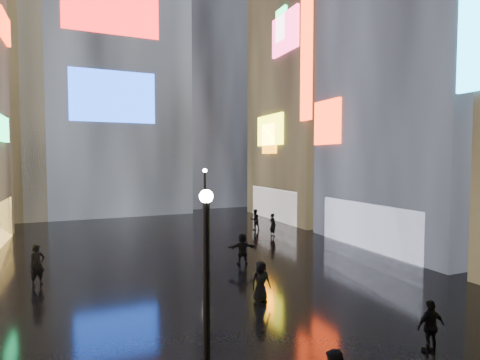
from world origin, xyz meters
TOP-DOWN VIEW (x-y plane):
  - ground at (0.00, 20.00)m, footprint 140.00×140.00m
  - building_right_mid at (15.98, 17.01)m, footprint 10.28×13.70m
  - building_right_far at (15.98, 30.00)m, footprint 10.28×12.00m
  - tower_main at (-3.00, 43.97)m, footprint 16.00×14.20m
  - tower_flank_right at (9.00, 46.00)m, footprint 12.00×12.00m
  - lamp_near at (-3.48, 5.60)m, footprint 0.30×0.30m
  - lamp_far at (2.00, 23.12)m, footprint 0.30×0.30m
  - pedestrian_3 at (3.69, 5.90)m, footprint 0.98×0.51m
  - pedestrian_4 at (0.75, 11.58)m, footprint 0.82×0.54m
  - pedestrian_5 at (2.19, 16.83)m, footprint 1.69×0.87m
  - pedestrian_6 at (-7.94, 17.36)m, footprint 0.83×0.77m
  - pedestrian_7 at (7.21, 25.94)m, footprint 0.92×0.77m
  - umbrella_2 at (0.75, 11.58)m, footprint 1.45×1.44m
  - pedestrian_8 at (7.33, 22.97)m, footprint 0.53×0.71m

SIDE VIEW (x-z plane):
  - ground at x=0.00m, z-range 0.00..0.00m
  - pedestrian_3 at x=3.69m, z-range 0.00..1.60m
  - pedestrian_4 at x=0.75m, z-range 0.00..1.67m
  - pedestrian_7 at x=7.21m, z-range 0.00..1.70m
  - pedestrian_5 at x=2.19m, z-range 0.00..1.74m
  - pedestrian_8 at x=7.33m, z-range 0.00..1.75m
  - pedestrian_6 at x=-7.94m, z-range 0.00..1.91m
  - umbrella_2 at x=0.75m, z-range 1.67..2.60m
  - lamp_near at x=-3.48m, z-range 0.34..5.54m
  - lamp_far at x=2.00m, z-range 0.34..5.54m
  - building_right_far at x=15.98m, z-range -0.02..27.98m
  - building_right_mid at x=15.98m, z-range -0.01..29.99m
  - tower_flank_right at x=9.00m, z-range 0.00..34.00m
  - tower_main at x=-3.00m, z-range 0.01..42.01m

